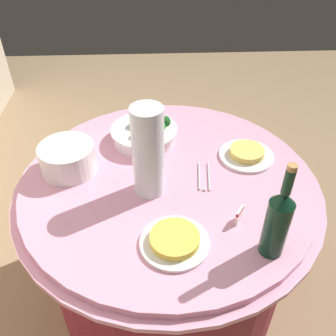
{
  "coord_description": "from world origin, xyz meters",
  "views": [
    {
      "loc": [
        -1.06,
        0.05,
        1.66
      ],
      "look_at": [
        0.0,
        0.0,
        0.79
      ],
      "focal_mm": 39.91,
      "sensor_mm": 36.0,
      "label": 1
    }
  ],
  "objects_px": {
    "plate_stack": "(68,158)",
    "food_plate_noodles": "(247,154)",
    "serving_tongs": "(204,177)",
    "wine_bottle": "(278,221)",
    "food_plate_fried_egg": "(175,241)",
    "label_placard_front": "(239,214)",
    "broccoli_bowl": "(146,131)",
    "decorative_fruit_vase": "(148,156)"
  },
  "relations": [
    {
      "from": "decorative_fruit_vase",
      "to": "serving_tongs",
      "type": "xyz_separation_m",
      "value": [
        0.06,
        -0.21,
        -0.15
      ]
    },
    {
      "from": "plate_stack",
      "to": "serving_tongs",
      "type": "distance_m",
      "value": 0.52
    },
    {
      "from": "serving_tongs",
      "to": "plate_stack",
      "type": "bearing_deg",
      "value": 82.05
    },
    {
      "from": "wine_bottle",
      "to": "label_placard_front",
      "type": "xyz_separation_m",
      "value": [
        0.12,
        0.07,
        -0.1
      ]
    },
    {
      "from": "broccoli_bowl",
      "to": "wine_bottle",
      "type": "xyz_separation_m",
      "value": [
        -0.6,
        -0.38,
        0.08
      ]
    },
    {
      "from": "broccoli_bowl",
      "to": "plate_stack",
      "type": "bearing_deg",
      "value": 121.58
    },
    {
      "from": "serving_tongs",
      "to": "food_plate_noodles",
      "type": "bearing_deg",
      "value": -57.26
    },
    {
      "from": "food_plate_noodles",
      "to": "label_placard_front",
      "type": "bearing_deg",
      "value": 164.09
    },
    {
      "from": "wine_bottle",
      "to": "label_placard_front",
      "type": "distance_m",
      "value": 0.17
    },
    {
      "from": "food_plate_fried_egg",
      "to": "label_placard_front",
      "type": "relative_size",
      "value": 4.0
    },
    {
      "from": "plate_stack",
      "to": "decorative_fruit_vase",
      "type": "bearing_deg",
      "value": -112.68
    },
    {
      "from": "broccoli_bowl",
      "to": "wine_bottle",
      "type": "bearing_deg",
      "value": -147.88
    },
    {
      "from": "broccoli_bowl",
      "to": "plate_stack",
      "type": "height_order",
      "value": "broccoli_bowl"
    },
    {
      "from": "broccoli_bowl",
      "to": "food_plate_fried_egg",
      "type": "bearing_deg",
      "value": -171.3
    },
    {
      "from": "label_placard_front",
      "to": "broccoli_bowl",
      "type": "bearing_deg",
      "value": 32.48
    },
    {
      "from": "wine_bottle",
      "to": "food_plate_fried_egg",
      "type": "distance_m",
      "value": 0.32
    },
    {
      "from": "broccoli_bowl",
      "to": "wine_bottle",
      "type": "distance_m",
      "value": 0.72
    },
    {
      "from": "serving_tongs",
      "to": "broccoli_bowl",
      "type": "bearing_deg",
      "value": 40.42
    },
    {
      "from": "broccoli_bowl",
      "to": "food_plate_noodles",
      "type": "distance_m",
      "value": 0.43
    },
    {
      "from": "serving_tongs",
      "to": "food_plate_noodles",
      "type": "distance_m",
      "value": 0.22
    },
    {
      "from": "broccoli_bowl",
      "to": "food_plate_fried_egg",
      "type": "relative_size",
      "value": 1.27
    },
    {
      "from": "broccoli_bowl",
      "to": "serving_tongs",
      "type": "bearing_deg",
      "value": -139.58
    },
    {
      "from": "serving_tongs",
      "to": "wine_bottle",
      "type": "bearing_deg",
      "value": -155.11
    },
    {
      "from": "plate_stack",
      "to": "decorative_fruit_vase",
      "type": "xyz_separation_m",
      "value": [
        -0.13,
        -0.31,
        0.1
      ]
    },
    {
      "from": "wine_bottle",
      "to": "decorative_fruit_vase",
      "type": "bearing_deg",
      "value": 51.58
    },
    {
      "from": "food_plate_fried_egg",
      "to": "label_placard_front",
      "type": "distance_m",
      "value": 0.24
    },
    {
      "from": "wine_bottle",
      "to": "label_placard_front",
      "type": "bearing_deg",
      "value": 30.71
    },
    {
      "from": "plate_stack",
      "to": "wine_bottle",
      "type": "relative_size",
      "value": 0.62
    },
    {
      "from": "food_plate_noodles",
      "to": "wine_bottle",
      "type": "bearing_deg",
      "value": 177.02
    },
    {
      "from": "broccoli_bowl",
      "to": "plate_stack",
      "type": "relative_size",
      "value": 1.33
    },
    {
      "from": "decorative_fruit_vase",
      "to": "food_plate_fried_egg",
      "type": "height_order",
      "value": "decorative_fruit_vase"
    },
    {
      "from": "decorative_fruit_vase",
      "to": "broccoli_bowl",
      "type": "bearing_deg",
      "value": 2.01
    },
    {
      "from": "plate_stack",
      "to": "serving_tongs",
      "type": "height_order",
      "value": "plate_stack"
    },
    {
      "from": "broccoli_bowl",
      "to": "serving_tongs",
      "type": "relative_size",
      "value": 1.67
    },
    {
      "from": "decorative_fruit_vase",
      "to": "wine_bottle",
      "type": "bearing_deg",
      "value": -128.42
    },
    {
      "from": "decorative_fruit_vase",
      "to": "serving_tongs",
      "type": "bearing_deg",
      "value": -74.52
    },
    {
      "from": "plate_stack",
      "to": "food_plate_noodles",
      "type": "distance_m",
      "value": 0.7
    },
    {
      "from": "wine_bottle",
      "to": "food_plate_fried_egg",
      "type": "relative_size",
      "value": 1.53
    },
    {
      "from": "serving_tongs",
      "to": "label_placard_front",
      "type": "bearing_deg",
      "value": -158.58
    },
    {
      "from": "decorative_fruit_vase",
      "to": "label_placard_front",
      "type": "bearing_deg",
      "value": -119.66
    },
    {
      "from": "plate_stack",
      "to": "decorative_fruit_vase",
      "type": "height_order",
      "value": "decorative_fruit_vase"
    },
    {
      "from": "broccoli_bowl",
      "to": "label_placard_front",
      "type": "height_order",
      "value": "broccoli_bowl"
    }
  ]
}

